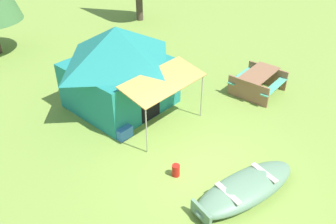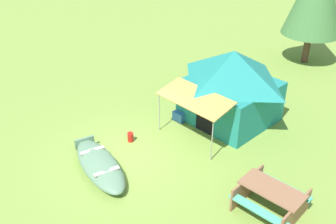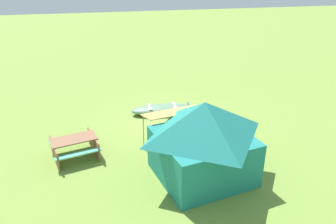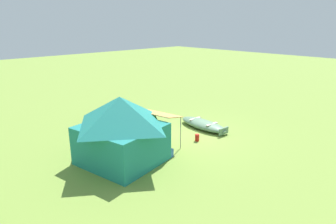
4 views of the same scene
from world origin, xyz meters
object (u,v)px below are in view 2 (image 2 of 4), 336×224
beached_rowboat (100,165)px  fuel_can (131,137)px  picnic_table (271,197)px  canvas_cabin_tent (231,85)px  cooler_box (180,116)px

beached_rowboat → fuel_can: size_ratio=9.11×
picnic_table → canvas_cabin_tent: bearing=152.1°
picnic_table → cooler_box: 5.12m
beached_rowboat → cooler_box: beached_rowboat is taller
canvas_cabin_tent → picnic_table: bearing=-27.9°
canvas_cabin_tent → fuel_can: canvas_cabin_tent is taller
picnic_table → cooler_box: size_ratio=4.10×
beached_rowboat → cooler_box: (-1.10, 3.71, -0.06)m
beached_rowboat → fuel_can: bearing=120.1°
cooler_box → beached_rowboat: bearing=-73.5°
canvas_cabin_tent → cooler_box: 2.18m
picnic_table → cooler_box: (-5.08, 0.64, -0.30)m
canvas_cabin_tent → picnic_table: size_ratio=2.27×
cooler_box → fuel_can: size_ratio=1.44×
fuel_can → cooler_box: bearing=95.6°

